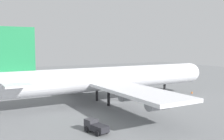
{
  "coord_description": "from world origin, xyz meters",
  "views": [
    {
      "loc": [
        -32.91,
        -58.05,
        14.8
      ],
      "look_at": [
        0.0,
        0.0,
        8.43
      ],
      "focal_mm": 41.56,
      "sensor_mm": 36.0,
      "label": 1
    }
  ],
  "objects_px": {
    "cargo_airplane": "(111,79)",
    "safety_cone_nose": "(192,92)",
    "fuel_truck": "(96,126)",
    "pushback_tractor": "(140,75)"
  },
  "relations": [
    {
      "from": "cargo_airplane",
      "to": "fuel_truck",
      "type": "xyz_separation_m",
      "value": [
        -13.87,
        -19.37,
        -5.13
      ]
    },
    {
      "from": "cargo_airplane",
      "to": "safety_cone_nose",
      "type": "distance_m",
      "value": 28.51
    },
    {
      "from": "cargo_airplane",
      "to": "fuel_truck",
      "type": "relative_size",
      "value": 12.26
    },
    {
      "from": "fuel_truck",
      "to": "safety_cone_nose",
      "type": "distance_m",
      "value": 45.37
    },
    {
      "from": "pushback_tractor",
      "to": "fuel_truck",
      "type": "distance_m",
      "value": 76.73
    },
    {
      "from": "cargo_airplane",
      "to": "fuel_truck",
      "type": "bearing_deg",
      "value": -125.61
    },
    {
      "from": "pushback_tractor",
      "to": "fuel_truck",
      "type": "height_order",
      "value": "fuel_truck"
    },
    {
      "from": "safety_cone_nose",
      "to": "cargo_airplane",
      "type": "bearing_deg",
      "value": 176.77
    },
    {
      "from": "cargo_airplane",
      "to": "safety_cone_nose",
      "type": "relative_size",
      "value": 82.49
    },
    {
      "from": "cargo_airplane",
      "to": "safety_cone_nose",
      "type": "bearing_deg",
      "value": -3.23
    }
  ]
}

